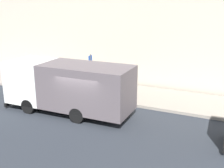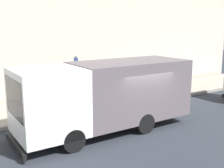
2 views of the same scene
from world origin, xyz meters
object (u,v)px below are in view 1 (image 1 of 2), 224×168
object	(u,v)px
pedestrian_walking	(83,75)
street_sign_post	(91,72)
large_utility_truck	(68,85)
traffic_cone_orange	(58,84)

from	to	relation	value
pedestrian_walking	street_sign_post	distance (m)	2.06
large_utility_truck	traffic_cone_orange	distance (m)	4.33
pedestrian_walking	street_sign_post	size ratio (longest dim) A/B	0.63
street_sign_post	pedestrian_walking	bearing A→B (deg)	47.40
large_utility_truck	traffic_cone_orange	world-z (taller)	large_utility_truck
pedestrian_walking	traffic_cone_orange	world-z (taller)	pedestrian_walking
pedestrian_walking	traffic_cone_orange	size ratio (longest dim) A/B	2.59
traffic_cone_orange	street_sign_post	bearing A→B (deg)	-94.39
large_utility_truck	traffic_cone_orange	size ratio (longest dim) A/B	11.29
pedestrian_walking	street_sign_post	world-z (taller)	street_sign_post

